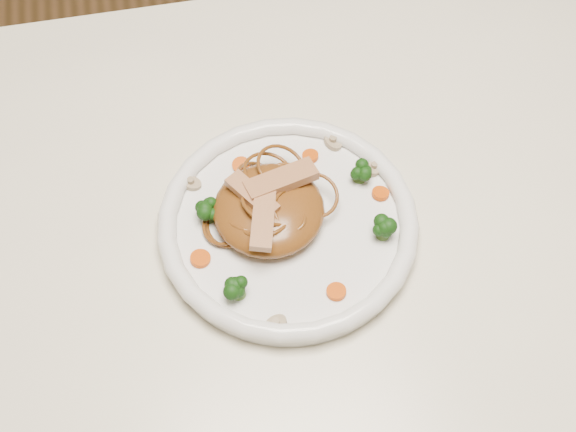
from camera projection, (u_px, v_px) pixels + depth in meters
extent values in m
cube|color=beige|center=(337.00, 259.00, 0.80)|extent=(1.20, 0.80, 0.04)
cylinder|color=brown|center=(576.00, 145.00, 1.36)|extent=(0.06, 0.06, 0.71)
cylinder|color=white|center=(288.00, 227.00, 0.79)|extent=(0.29, 0.29, 0.02)
ellipsoid|color=brown|center=(269.00, 210.00, 0.78)|extent=(0.15, 0.15, 0.04)
cube|color=tan|center=(281.00, 180.00, 0.77)|extent=(0.08, 0.04, 0.01)
cube|color=tan|center=(252.00, 195.00, 0.76)|extent=(0.05, 0.06, 0.01)
cube|color=tan|center=(263.00, 220.00, 0.74)|extent=(0.04, 0.07, 0.01)
cylinder|color=#DE5208|center=(310.00, 156.00, 0.83)|extent=(0.02, 0.02, 0.00)
cylinder|color=#DE5208|center=(200.00, 259.00, 0.76)|extent=(0.02, 0.02, 0.00)
cylinder|color=#DE5208|center=(380.00, 193.00, 0.80)|extent=(0.02, 0.02, 0.00)
cylinder|color=#DE5208|center=(241.00, 165.00, 0.82)|extent=(0.02, 0.02, 0.00)
cylinder|color=#DE5208|center=(336.00, 292.00, 0.74)|extent=(0.02, 0.02, 0.00)
cylinder|color=tan|center=(276.00, 324.00, 0.72)|extent=(0.03, 0.03, 0.01)
cylinder|color=tan|center=(374.00, 168.00, 0.82)|extent=(0.03, 0.03, 0.01)
cylinder|color=tan|center=(191.00, 183.00, 0.81)|extent=(0.03, 0.03, 0.01)
cylinder|color=tan|center=(333.00, 142.00, 0.84)|extent=(0.03, 0.03, 0.01)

